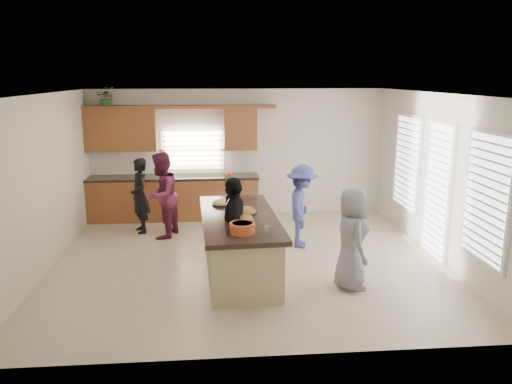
{
  "coord_description": "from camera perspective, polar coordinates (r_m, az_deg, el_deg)",
  "views": [
    {
      "loc": [
        -0.55,
        -8.02,
        3.08
      ],
      "look_at": [
        0.16,
        0.2,
        1.15
      ],
      "focal_mm": 35.0,
      "sensor_mm": 36.0,
      "label": 1
    }
  ],
  "objects": [
    {
      "name": "room_shell",
      "position": [
        8.12,
        -1.03,
        4.82
      ],
      "size": [
        6.52,
        6.02,
        2.81
      ],
      "color": "silver",
      "rests_on": "ground"
    },
    {
      "name": "woman_right_front",
      "position": [
        7.45,
        10.85,
        -5.26
      ],
      "size": [
        0.53,
        0.77,
        1.51
      ],
      "primitive_type": "imported",
      "rotation": [
        0.0,
        0.0,
        1.63
      ],
      "color": "slate",
      "rests_on": "ground"
    },
    {
      "name": "back_cabinetry",
      "position": [
        11.0,
        -9.64,
        1.63
      ],
      "size": [
        4.08,
        0.66,
        2.46
      ],
      "color": "#95562B",
      "rests_on": "ground"
    },
    {
      "name": "platter_front",
      "position": [
        7.49,
        -1.61,
        -3.15
      ],
      "size": [
        0.39,
        0.39,
        0.16
      ],
      "color": "black",
      "rests_on": "island"
    },
    {
      "name": "plate_stack",
      "position": [
        8.57,
        -2.48,
        -1.05
      ],
      "size": [
        0.23,
        0.23,
        0.05
      ],
      "primitive_type": "cylinder",
      "color": "#AA89C8",
      "rests_on": "island"
    },
    {
      "name": "clear_cup",
      "position": [
        6.95,
        1.21,
        -4.26
      ],
      "size": [
        0.07,
        0.07,
        0.1
      ],
      "primitive_type": "cylinder",
      "color": "white",
      "rests_on": "island"
    },
    {
      "name": "woman_left_mid",
      "position": [
        9.75,
        -10.75,
        -0.38
      ],
      "size": [
        0.86,
        0.97,
        1.67
      ],
      "primitive_type": "imported",
      "rotation": [
        0.0,
        0.0,
        -1.9
      ],
      "color": "maroon",
      "rests_on": "ground"
    },
    {
      "name": "floor",
      "position": [
        8.61,
        -0.97,
        -7.8
      ],
      "size": [
        6.5,
        6.5,
        0.0
      ],
      "primitive_type": "plane",
      "color": "beige",
      "rests_on": "ground"
    },
    {
      "name": "right_wall_glazing",
      "position": [
        8.91,
        20.2,
        1.1
      ],
      "size": [
        0.06,
        4.0,
        2.25
      ],
      "color": "white",
      "rests_on": "ground"
    },
    {
      "name": "salad_bowl",
      "position": [
        6.91,
        -1.57,
        -4.07
      ],
      "size": [
        0.36,
        0.36,
        0.15
      ],
      "color": "#DA5627",
      "rests_on": "island"
    },
    {
      "name": "platter_back",
      "position": [
        8.43,
        -3.96,
        -1.31
      ],
      "size": [
        0.33,
        0.33,
        0.13
      ],
      "color": "black",
      "rests_on": "island"
    },
    {
      "name": "platter_mid",
      "position": [
        7.89,
        -1.34,
        -2.29
      ],
      "size": [
        0.42,
        0.42,
        0.17
      ],
      "color": "black",
      "rests_on": "island"
    },
    {
      "name": "woman_right_back",
      "position": [
        9.11,
        5.26,
        -1.62
      ],
      "size": [
        0.77,
        1.09,
        1.52
      ],
      "primitive_type": "imported",
      "rotation": [
        0.0,
        0.0,
        1.34
      ],
      "color": "#3E4688",
      "rests_on": "ground"
    },
    {
      "name": "woman_left_front",
      "position": [
        7.61,
        -2.51,
        -4.24
      ],
      "size": [
        0.43,
        0.96,
        1.61
      ],
      "primitive_type": "imported",
      "rotation": [
        0.0,
        0.0,
        -1.62
      ],
      "color": "black",
      "rests_on": "ground"
    },
    {
      "name": "potted_plant",
      "position": [
        11.07,
        -16.71,
        10.3
      ],
      "size": [
        0.46,
        0.41,
        0.46
      ],
      "primitive_type": "imported",
      "rotation": [
        0.0,
        0.0,
        0.14
      ],
      "color": "#2F692A",
      "rests_on": "back_cabinetry"
    },
    {
      "name": "woman_left_back",
      "position": [
        10.17,
        -13.12,
        -0.42
      ],
      "size": [
        0.53,
        0.64,
        1.5
      ],
      "primitive_type": "imported",
      "rotation": [
        0.0,
        0.0,
        -1.2
      ],
      "color": "black",
      "rests_on": "ground"
    },
    {
      "name": "island",
      "position": [
        7.94,
        -1.93,
        -6.17
      ],
      "size": [
        1.28,
        2.75,
        0.95
      ],
      "rotation": [
        0.0,
        0.0,
        0.05
      ],
      "color": "tan",
      "rests_on": "ground"
    },
    {
      "name": "flower_vase",
      "position": [
        8.93,
        -3.16,
        0.95
      ],
      "size": [
        0.14,
        0.14,
        0.45
      ],
      "color": "silver",
      "rests_on": "island"
    }
  ]
}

